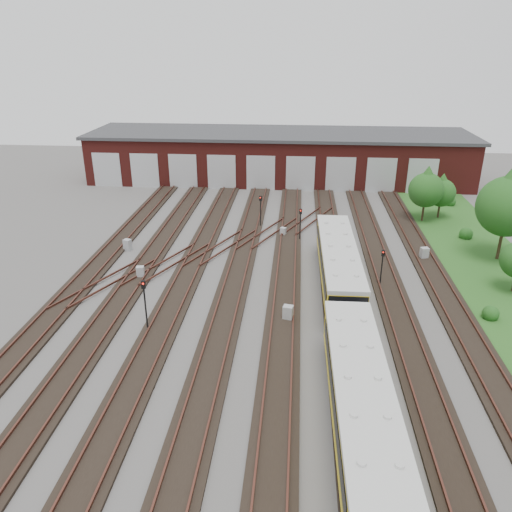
{
  "coord_description": "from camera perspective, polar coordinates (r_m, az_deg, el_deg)",
  "views": [
    {
      "loc": [
        2.7,
        -27.9,
        17.66
      ],
      "look_at": [
        -0.38,
        8.06,
        2.0
      ],
      "focal_mm": 35.0,
      "sensor_mm": 36.0,
      "label": 1
    }
  ],
  "objects": [
    {
      "name": "signal_mast_2",
      "position": [
        47.3,
        5.09,
        4.06
      ],
      "size": [
        0.26,
        0.24,
        3.18
      ],
      "rotation": [
        0.0,
        0.0,
        -0.06
      ],
      "color": "black",
      "rests_on": "ground"
    },
    {
      "name": "relay_cabinet_4",
      "position": [
        45.93,
        18.67,
        0.27
      ],
      "size": [
        0.76,
        0.68,
        1.08
      ],
      "primitive_type": "cube",
      "rotation": [
        0.0,
        0.0,
        0.24
      ],
      "color": "#9C9FA1",
      "rests_on": "ground"
    },
    {
      "name": "relay_cabinet_1",
      "position": [
        46.85,
        -14.47,
        1.23
      ],
      "size": [
        0.76,
        0.69,
        1.06
      ],
      "primitive_type": "cube",
      "rotation": [
        0.0,
        0.0,
        -0.31
      ],
      "color": "#9C9FA1",
      "rests_on": "ground"
    },
    {
      "name": "signal_mast_0",
      "position": [
        33.09,
        -12.6,
        -4.81
      ],
      "size": [
        0.31,
        0.29,
        3.62
      ],
      "rotation": [
        0.0,
        0.0,
        0.22
      ],
      "color": "black",
      "rests_on": "ground"
    },
    {
      "name": "bush_1",
      "position": [
        52.24,
        22.91,
        2.53
      ],
      "size": [
        1.27,
        1.27,
        1.27
      ],
      "primitive_type": "sphere",
      "color": "#1B4313",
      "rests_on": "ground"
    },
    {
      "name": "track_network",
      "position": [
        33.58,
        -0.73,
        -8.06
      ],
      "size": [
        30.4,
        70.0,
        0.33
      ],
      "color": "black",
      "rests_on": "ground"
    },
    {
      "name": "bush_2",
      "position": [
        62.3,
        21.31,
        6.01
      ],
      "size": [
        1.35,
        1.35,
        1.35
      ],
      "primitive_type": "sphere",
      "color": "#1B4313",
      "rests_on": "ground"
    },
    {
      "name": "tree_1",
      "position": [
        56.67,
        20.47,
        7.13
      ],
      "size": [
        2.96,
        2.96,
        4.9
      ],
      "color": "#2E2315",
      "rests_on": "ground"
    },
    {
      "name": "tree_2",
      "position": [
        46.9,
        26.97,
        5.8
      ],
      "size": [
        5.12,
        5.12,
        8.49
      ],
      "color": "#2E2315",
      "rests_on": "ground"
    },
    {
      "name": "signal_mast_1",
      "position": [
        50.63,
        0.53,
        5.57
      ],
      "size": [
        0.29,
        0.27,
        3.32
      ],
      "rotation": [
        0.0,
        0.0,
        -0.31
      ],
      "color": "black",
      "rests_on": "ground"
    },
    {
      "name": "maintenance_shed",
      "position": [
        69.45,
        2.6,
        11.42
      ],
      "size": [
        51.0,
        12.5,
        6.35
      ],
      "color": "#561915",
      "rests_on": "ground"
    },
    {
      "name": "relay_cabinet_3",
      "position": [
        48.91,
        3.12,
        2.79
      ],
      "size": [
        0.63,
        0.59,
        0.85
      ],
      "primitive_type": "cube",
      "rotation": [
        0.0,
        0.0,
        -0.39
      ],
      "color": "#9C9FA1",
      "rests_on": "ground"
    },
    {
      "name": "grass_verge",
      "position": [
        44.87,
        25.74,
        -2.17
      ],
      "size": [
        8.0,
        55.0,
        0.05
      ],
      "primitive_type": "cube",
      "color": "#23531B",
      "rests_on": "ground"
    },
    {
      "name": "signal_mast_3",
      "position": [
        39.55,
        14.23,
        -0.78
      ],
      "size": [
        0.27,
        0.26,
        2.98
      ],
      "rotation": [
        0.0,
        0.0,
        -0.28
      ],
      "color": "black",
      "rests_on": "ground"
    },
    {
      "name": "bush_0",
      "position": [
        37.96,
        25.27,
        -5.76
      ],
      "size": [
        1.14,
        1.14,
        1.14
      ],
      "primitive_type": "sphere",
      "color": "#1B4313",
      "rests_on": "ground"
    },
    {
      "name": "relay_cabinet_2",
      "position": [
        34.28,
        3.68,
        -6.54
      ],
      "size": [
        0.76,
        0.68,
        1.1
      ],
      "primitive_type": "cube",
      "rotation": [
        0.0,
        0.0,
        -0.21
      ],
      "color": "#9C9FA1",
      "rests_on": "ground"
    },
    {
      "name": "relay_cabinet_0",
      "position": [
        41.17,
        -13.07,
        -1.83
      ],
      "size": [
        0.67,
        0.58,
        1.0
      ],
      "primitive_type": "cube",
      "rotation": [
        0.0,
        0.0,
        0.15
      ],
      "color": "#9C9FA1",
      "rests_on": "ground"
    },
    {
      "name": "ground",
      "position": [
        33.13,
        -0.54,
        -8.76
      ],
      "size": [
        120.0,
        120.0,
        0.0
      ],
      "primitive_type": "plane",
      "color": "#44413F",
      "rests_on": "ground"
    },
    {
      "name": "metro_train",
      "position": [
        25.02,
        11.82,
        -16.22
      ],
      "size": [
        2.86,
        46.73,
        3.04
      ],
      "rotation": [
        0.0,
        0.0,
        0.01
      ],
      "color": "black",
      "rests_on": "ground"
    },
    {
      "name": "tree_0",
      "position": [
        54.88,
        18.92,
        7.58
      ],
      "size": [
        3.59,
        3.59,
        5.95
      ],
      "color": "#2E2315",
      "rests_on": "ground"
    }
  ]
}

